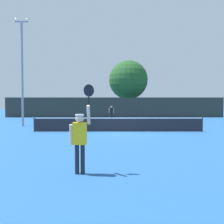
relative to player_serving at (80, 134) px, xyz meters
name	(u,v)px	position (x,y,z in m)	size (l,w,h in m)	color
ground_plane	(118,132)	(1.38, 10.10, -1.11)	(120.00, 120.00, 0.00)	#235693
tennis_net	(118,124)	(1.38, 10.10, -0.60)	(11.59, 0.08, 1.07)	#232328
perimeter_fence	(115,107)	(1.38, 26.81, 0.22)	(29.42, 0.12, 2.67)	#2D332D
player_serving	(80,134)	(0.00, 0.00, 0.00)	(0.67, 0.40, 2.52)	yellow
player_receiving	(111,111)	(0.94, 21.92, -0.14)	(0.57, 0.24, 1.60)	black
tennis_ball	(148,132)	(3.33, 9.66, -1.08)	(0.07, 0.07, 0.07)	#CCE033
light_pole	(22,66)	(-6.56, 14.19, 3.96)	(1.18, 0.28, 8.99)	gray
large_tree	(128,80)	(3.51, 30.70, 4.25)	(5.81, 5.81, 8.28)	brown
parked_car_near	(156,110)	(8.30, 33.65, -0.33)	(2.49, 4.43, 1.69)	white
parked_car_mid	(175,110)	(11.01, 32.46, -0.33)	(1.92, 4.21, 1.69)	red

